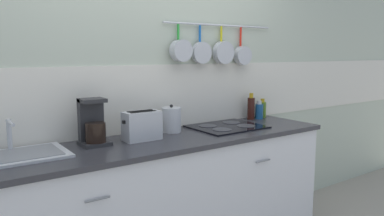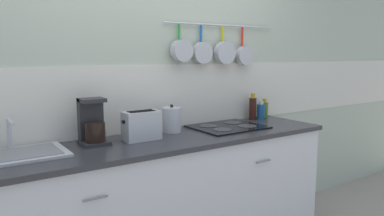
{
  "view_description": "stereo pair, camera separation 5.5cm",
  "coord_description": "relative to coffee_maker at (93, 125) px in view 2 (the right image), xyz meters",
  "views": [
    {
      "loc": [
        -1.31,
        -2.15,
        1.51
      ],
      "look_at": [
        0.2,
        0.0,
        1.12
      ],
      "focal_mm": 35.0,
      "sensor_mm": 36.0,
      "label": 1
    },
    {
      "loc": [
        -1.27,
        -2.18,
        1.51
      ],
      "look_at": [
        0.2,
        0.0,
        1.12
      ],
      "focal_mm": 35.0,
      "sensor_mm": 36.0,
      "label": 2
    }
  ],
  "objects": [
    {
      "name": "wall_back",
      "position": [
        0.48,
        0.21,
        0.23
      ],
      "size": [
        7.2,
        0.16,
        2.6
      ],
      "color": "#B2BCA8",
      "rests_on": "ground_plane"
    },
    {
      "name": "cabinet_base",
      "position": [
        0.48,
        -0.13,
        -0.6
      ],
      "size": [
        2.5,
        0.58,
        0.89
      ],
      "color": "silver",
      "rests_on": "ground_plane"
    },
    {
      "name": "countertop",
      "position": [
        0.48,
        -0.13,
        -0.14
      ],
      "size": [
        2.54,
        0.6,
        0.03
      ],
      "color": "#2D2D33",
      "rests_on": "cabinet_base"
    },
    {
      "name": "sink_basin",
      "position": [
        -0.47,
        -0.03,
        -0.11
      ],
      "size": [
        0.56,
        0.38,
        0.2
      ],
      "color": "#B7BABF",
      "rests_on": "countertop"
    },
    {
      "name": "coffee_maker",
      "position": [
        0.0,
        0.0,
        0.0
      ],
      "size": [
        0.17,
        0.17,
        0.3
      ],
      "color": "#262628",
      "rests_on": "countertop"
    },
    {
      "name": "toaster",
      "position": [
        0.31,
        -0.06,
        -0.02
      ],
      "size": [
        0.26,
        0.13,
        0.2
      ],
      "color": "#B7BABF",
      "rests_on": "countertop"
    },
    {
      "name": "kettle",
      "position": [
        0.61,
        0.04,
        -0.03
      ],
      "size": [
        0.14,
        0.14,
        0.21
      ],
      "color": "#B7BABF",
      "rests_on": "countertop"
    },
    {
      "name": "cooktop",
      "position": [
        1.06,
        -0.06,
        -0.12
      ],
      "size": [
        0.54,
        0.44,
        0.01
      ],
      "color": "black",
      "rests_on": "countertop"
    },
    {
      "name": "bottle_hot_sauce",
      "position": [
        1.47,
        0.09,
        -0.02
      ],
      "size": [
        0.06,
        0.06,
        0.23
      ],
      "color": "#33140F",
      "rests_on": "countertop"
    },
    {
      "name": "bottle_sesame_oil",
      "position": [
        1.55,
        0.07,
        -0.05
      ],
      "size": [
        0.07,
        0.07,
        0.16
      ],
      "color": "navy",
      "rests_on": "countertop"
    },
    {
      "name": "bottle_dish_soap",
      "position": [
        1.63,
        0.1,
        -0.05
      ],
      "size": [
        0.07,
        0.07,
        0.17
      ],
      "color": "#4C721E",
      "rests_on": "countertop"
    }
  ]
}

